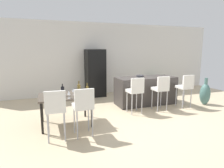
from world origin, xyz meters
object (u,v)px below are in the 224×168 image
at_px(kitchen_island, 145,91).
at_px(floor_vase, 205,94).
at_px(wine_bottle_middle, 87,90).
at_px(wine_bottle_inner, 63,91).
at_px(dining_chair_far, 83,105).
at_px(refrigerator, 95,73).
at_px(bar_chair_middle, 161,88).
at_px(dining_table, 65,98).
at_px(wine_glass_right, 73,90).
at_px(wine_glass_far, 69,93).
at_px(fruit_bowl, 140,76).
at_px(potted_plant, 157,82).
at_px(wine_glass_near, 51,93).
at_px(bar_chair_right, 186,86).
at_px(bar_chair_left, 136,90).
at_px(dining_chair_near, 55,107).
at_px(wine_bottle_left, 79,89).

relative_size(kitchen_island, floor_vase, 2.22).
bearing_deg(wine_bottle_middle, wine_bottle_inner, 172.69).
bearing_deg(dining_chair_far, floor_vase, 13.25).
bearing_deg(refrigerator, bar_chair_middle, -61.13).
distance_m(kitchen_island, wine_bottle_middle, 2.52).
relative_size(dining_table, dining_chair_far, 1.17).
height_order(wine_glass_right, wine_glass_far, same).
bearing_deg(fruit_bowl, refrigerator, 123.41).
distance_m(wine_bottle_middle, floor_vase, 4.13).
height_order(kitchen_island, potted_plant, kitchen_island).
xyz_separation_m(wine_glass_near, potted_plant, (4.65, 2.87, -0.47)).
xyz_separation_m(wine_glass_far, floor_vase, (4.54, 0.55, -0.50)).
bearing_deg(bar_chair_right, fruit_bowl, 144.86).
xyz_separation_m(dining_chair_far, wine_glass_far, (-0.23, 0.47, 0.17)).
relative_size(bar_chair_left, wine_bottle_inner, 3.60).
bearing_deg(bar_chair_middle, dining_chair_near, -162.43).
height_order(wine_bottle_inner, refrigerator, refrigerator).
bearing_deg(wine_glass_right, refrigerator, 65.23).
bearing_deg(wine_glass_right, bar_chair_left, 7.49).
height_order(bar_chair_right, wine_glass_near, bar_chair_right).
xyz_separation_m(dining_table, wine_bottle_middle, (0.51, -0.15, 0.18)).
height_order(wine_bottle_left, potted_plant, wine_bottle_left).
relative_size(bar_chair_right, wine_bottle_inner, 3.60).
bearing_deg(bar_chair_left, wine_bottle_middle, -167.79).
relative_size(dining_table, wine_bottle_inner, 4.22).
distance_m(wine_bottle_left, wine_glass_right, 0.14).
height_order(wine_glass_near, refrigerator, refrigerator).
distance_m(bar_chair_middle, dining_table, 2.84).
height_order(bar_chair_left, potted_plant, bar_chair_left).
bearing_deg(wine_bottle_middle, wine_bottle_left, 154.09).
relative_size(dining_chair_far, fruit_bowl, 4.32).
relative_size(dining_chair_far, potted_plant, 1.57).
xyz_separation_m(wine_glass_near, fruit_bowl, (2.88, 1.22, 0.09)).
bearing_deg(wine_glass_right, fruit_bowl, 24.30).
bearing_deg(wine_glass_far, kitchen_island, 25.73).
height_order(dining_table, wine_bottle_left, wine_bottle_left).
xyz_separation_m(dining_chair_near, wine_bottle_left, (0.61, 0.76, 0.17)).
height_order(bar_chair_left, wine_glass_far, bar_chair_left).
xyz_separation_m(dining_chair_near, wine_bottle_middle, (0.79, 0.67, 0.15)).
height_order(wine_glass_far, potted_plant, wine_glass_far).
bearing_deg(potted_plant, floor_vase, -83.79).
height_order(kitchen_island, floor_vase, kitchen_island).
distance_m(dining_chair_far, wine_glass_far, 0.55).
distance_m(bar_chair_right, fruit_bowl, 1.47).
relative_size(kitchen_island, bar_chair_middle, 1.91).
height_order(bar_chair_right, potted_plant, bar_chair_right).
distance_m(kitchen_island, dining_chair_near, 3.52).
height_order(dining_chair_far, wine_glass_far, dining_chair_far).
bearing_deg(wine_glass_right, wine_bottle_inner, -177.93).
height_order(bar_chair_left, wine_glass_right, bar_chair_left).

